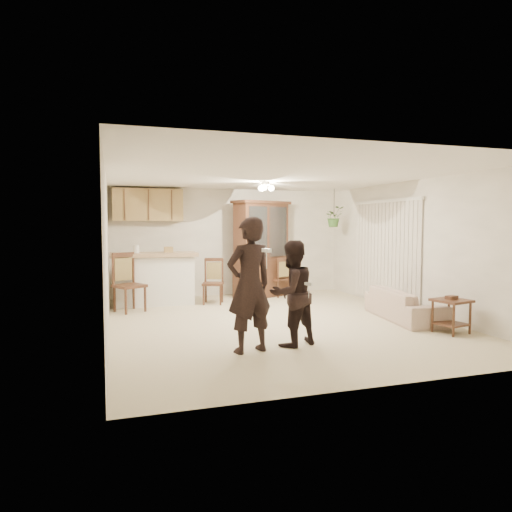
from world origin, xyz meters
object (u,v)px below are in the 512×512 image
object	(u,v)px
chair_hutch_right	(279,285)
adult	(249,284)
side_table	(451,316)
sofa	(405,299)
child	(292,297)
china_hutch	(261,250)
chair_hutch_left	(213,291)
chair_bar	(130,295)

from	to	relation	value
chair_hutch_right	adult	bearing A→B (deg)	43.52
chair_hutch_right	side_table	bearing A→B (deg)	85.78
sofa	child	xyz separation A→B (m)	(-2.55, -1.02, 0.31)
china_hutch	child	bearing A→B (deg)	-125.69
child	chair_hutch_left	world-z (taller)	child
child	chair_hutch_right	bearing A→B (deg)	-126.70
adult	sofa	bearing A→B (deg)	-174.10
side_table	sofa	bearing A→B (deg)	93.41
side_table	chair_hutch_left	xyz separation A→B (m)	(-2.95, 3.65, -0.00)
chair_bar	chair_hutch_right	size ratio (longest dim) A/B	1.24
adult	chair_hutch_left	size ratio (longest dim) A/B	1.88
adult	side_table	world-z (taller)	adult
child	sofa	bearing A→B (deg)	-176.88
china_hutch	chair_hutch_left	bearing A→B (deg)	-178.03
chair_bar	chair_hutch_left	bearing A→B (deg)	-16.09
chair_hutch_left	chair_bar	bearing A→B (deg)	-148.65
child	chair_bar	distance (m)	3.82
sofa	side_table	bearing A→B (deg)	-168.53
adult	side_table	xyz separation A→B (m)	(3.27, 0.06, -0.63)
adult	chair_bar	size ratio (longest dim) A/B	1.59
chair_bar	chair_hutch_left	size ratio (longest dim) A/B	1.18
chair_bar	child	bearing A→B (deg)	-86.00
sofa	chair_bar	world-z (taller)	chair_bar
chair_bar	chair_hutch_right	bearing A→B (deg)	-13.70
side_table	chair_bar	distance (m)	5.70
chair_hutch_left	chair_hutch_right	xyz separation A→B (m)	(1.67, 0.51, -0.01)
sofa	chair_bar	size ratio (longest dim) A/B	1.66
chair_bar	chair_hutch_left	xyz separation A→B (m)	(1.71, 0.37, -0.05)
side_table	adult	bearing A→B (deg)	-178.89
child	chair_hutch_left	distance (m)	3.62
adult	chair_hutch_right	size ratio (longest dim) A/B	1.98
sofa	adult	xyz separation A→B (m)	(-3.20, -1.15, 0.53)
adult	chair_hutch_right	world-z (taller)	adult
child	china_hutch	world-z (taller)	china_hutch
adult	side_table	distance (m)	3.33
adult	chair_bar	xyz separation A→B (m)	(-1.39, 3.34, -0.58)
adult	chair_hutch_right	distance (m)	4.71
sofa	adult	bearing A→B (deg)	117.79
child	chair_bar	size ratio (longest dim) A/B	1.20
chair_bar	sofa	bearing A→B (deg)	-53.92
adult	chair_hutch_right	bearing A→B (deg)	-128.98
sofa	side_table	xyz separation A→B (m)	(0.06, -1.09, -0.09)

